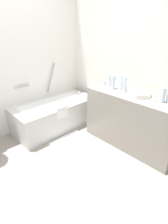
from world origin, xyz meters
name	(u,v)px	position (x,y,z in m)	size (l,w,h in m)	color
ground_plane	(57,171)	(0.00, 0.00, 0.00)	(4.10, 4.10, 0.00)	#9E9389
wall_back_tiled	(0,68)	(0.00, 1.38, 1.16)	(3.50, 0.10, 2.33)	white
wall_right_mirror	(134,66)	(1.60, 0.00, 1.16)	(0.10, 3.07, 2.33)	white
bathtub	(55,114)	(0.69, 0.98, 0.27)	(1.54, 0.70, 1.13)	silver
vanity_counter	(133,120)	(1.26, -0.30, 0.42)	(0.58, 1.45, 0.85)	gray
sink_basin	(139,93)	(1.25, -0.35, 0.88)	(0.34, 0.34, 0.06)	white
sink_faucet	(146,90)	(1.45, -0.35, 0.88)	(0.12, 0.15, 0.07)	#B7B7BC
water_bottle_0	(125,84)	(1.23, -0.12, 0.96)	(0.07, 0.07, 0.25)	silver
water_bottle_1	(163,95)	(1.25, -0.69, 0.95)	(0.06, 0.06, 0.21)	silver
water_bottle_2	(114,82)	(1.22, 0.10, 0.96)	(0.07, 0.07, 0.23)	silver
water_bottle_4	(110,80)	(1.30, 0.23, 0.95)	(0.06, 0.06, 0.21)	silver
water_bottle_5	(122,82)	(1.30, -0.01, 0.96)	(0.07, 0.07, 0.24)	silver
drinking_glass_1	(104,82)	(1.29, 0.34, 0.89)	(0.07, 0.07, 0.09)	white
soap_dish	(154,100)	(1.22, -0.59, 0.86)	(0.09, 0.06, 0.02)	white
bath_mat	(69,140)	(0.56, 0.43, 0.01)	(0.61, 0.33, 0.01)	white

